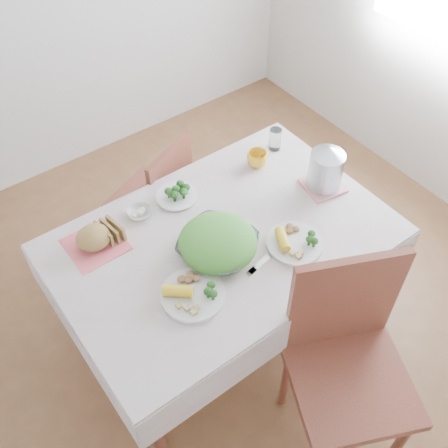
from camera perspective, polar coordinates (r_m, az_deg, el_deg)
floor at (r=2.98m, az=-0.08°, el=-11.06°), size 3.60×3.60×0.00m
dining_table at (r=2.66m, az=-0.09°, el=-6.89°), size 1.40×0.90×0.75m
tablecloth at (r=2.36m, az=-0.10°, el=-1.54°), size 1.50×1.00×0.01m
chair_near at (r=2.35m, az=13.40°, el=-17.01°), size 0.64×0.64×1.06m
chair_far at (r=3.01m, az=-8.22°, el=3.42°), size 0.50×0.50×0.85m
salad_bowl at (r=2.27m, az=-0.68°, el=-2.41°), size 0.43×0.43×0.08m
dinner_plate_left at (r=2.16m, az=-3.40°, el=-7.73°), size 0.36×0.36×0.02m
dinner_plate_right at (r=2.34m, az=7.69°, el=-2.11°), size 0.36×0.36×0.02m
broccoli_plate at (r=2.53m, az=-5.17°, el=3.02°), size 0.22×0.22×0.02m
napkin at (r=2.40m, az=-13.80°, el=-2.18°), size 0.25×0.25×0.00m
bread_loaf at (r=2.36m, az=-14.04°, el=-1.31°), size 0.18×0.17×0.09m
fruit_bowl at (r=2.47m, az=-9.18°, el=1.21°), size 0.15×0.15×0.04m
yellow_mug at (r=2.68m, az=3.63°, el=7.09°), size 0.13×0.13×0.08m
glass_tumbler at (r=2.78m, az=5.58°, el=9.25°), size 0.07×0.07×0.12m
pink_tray at (r=2.63m, az=10.70°, el=4.14°), size 0.21×0.21×0.01m
electric_kettle at (r=2.55m, az=11.05°, el=5.98°), size 0.20×0.20×0.23m
fork_right at (r=2.30m, az=6.65°, el=-3.58°), size 0.03×0.19×0.00m
knife at (r=2.29m, az=4.60°, el=-3.79°), size 0.21×0.06×0.00m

